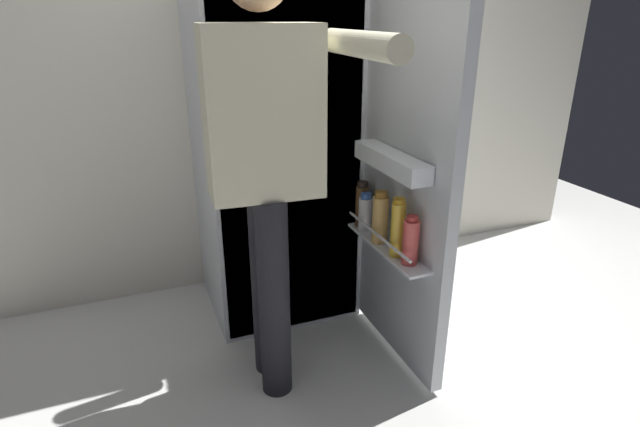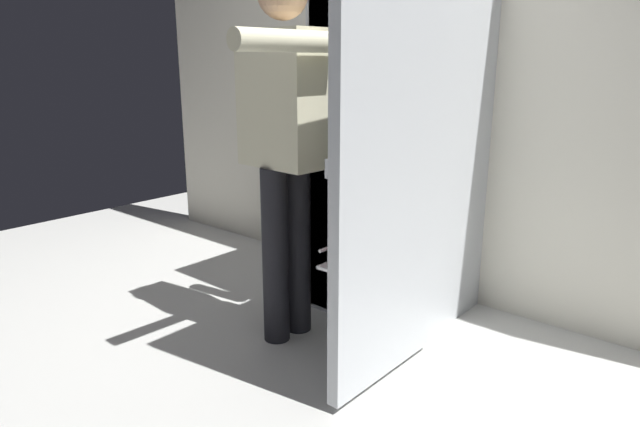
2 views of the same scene
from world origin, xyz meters
name	(u,v)px [view 2 (image 2 of 2)]	position (x,y,z in m)	size (l,w,h in m)	color
ground_plane	(326,343)	(0.00, 0.00, 0.00)	(6.07, 6.07, 0.00)	silver
kitchen_wall	(439,54)	(0.00, 0.91, 1.29)	(4.40, 0.10, 2.59)	silver
refrigerator	(397,155)	(0.03, 0.50, 0.82)	(0.73, 1.26, 1.64)	silver
person	(286,130)	(-0.19, -0.05, 0.97)	(0.52, 0.72, 1.63)	black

